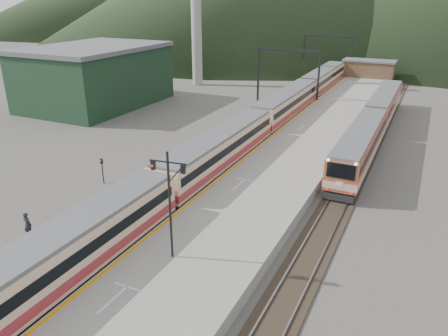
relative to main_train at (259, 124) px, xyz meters
The scene contains 14 objects.
track_main 4.24m from the main_train, 90.00° to the left, with size 2.60×200.00×0.23m.
track_far 6.55m from the main_train, 142.99° to the left, with size 2.60×200.00×0.23m.
track_second 12.26m from the main_train, 18.15° to the left, with size 2.60×200.00×0.23m.
platform 6.06m from the main_train, 17.54° to the left, with size 8.00×100.00×1.00m, color gray.
gantry_near 19.32m from the main_train, 98.63° to the left, with size 9.55×0.25×8.00m.
gantry_far 44.01m from the main_train, 93.73° to the left, with size 9.55×0.25×8.00m.
warehouse 28.68m from the main_train, 168.36° to the left, with size 14.50×20.50×8.60m.
station_shed 42.15m from the main_train, 82.36° to the left, with size 9.40×4.40×3.10m.
main_train is the anchor object (origin of this frame).
second_train 12.97m from the main_train, 27.55° to the left, with size 2.68×36.49×3.27m.
signal_mast 26.06m from the main_train, 80.09° to the right, with size 2.19×0.44×6.60m.
short_signal_b 12.58m from the main_train, 105.33° to the right, with size 0.23×0.17×2.27m.
short_signal_c 18.75m from the main_train, 115.22° to the right, with size 0.24×0.19×2.27m.
worker 27.17m from the main_train, 104.10° to the right, with size 0.65×0.43×1.79m, color #202431.
Camera 1 is at (16.77, -7.90, 15.53)m, focal length 35.00 mm.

